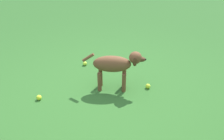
{
  "coord_description": "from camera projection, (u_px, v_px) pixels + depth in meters",
  "views": [
    {
      "loc": [
        -2.39,
        -0.75,
        1.74
      ],
      "look_at": [
        0.12,
        -0.01,
        0.29
      ],
      "focal_mm": 36.46,
      "sensor_mm": 36.0,
      "label": 1
    }
  ],
  "objects": [
    {
      "name": "tennis_ball_1",
      "position": [
        122.0,
        61.0,
        3.8
      ],
      "size": [
        0.07,
        0.07,
        0.07
      ],
      "primitive_type": "sphere",
      "color": "#C1DE37",
      "rests_on": "ground"
    },
    {
      "name": "tennis_ball_0",
      "position": [
        120.0,
        64.0,
        3.69
      ],
      "size": [
        0.07,
        0.07,
        0.07
      ],
      "primitive_type": "sphere",
      "color": "yellow",
      "rests_on": "ground"
    },
    {
      "name": "dog",
      "position": [
        116.0,
        65.0,
        2.95
      ],
      "size": [
        0.31,
        0.81,
        0.56
      ],
      "rotation": [
        0.0,
        0.0,
        4.93
      ],
      "color": "brown",
      "rests_on": "ground"
    },
    {
      "name": "tennis_ball_4",
      "position": [
        85.0,
        63.0,
        3.71
      ],
      "size": [
        0.07,
        0.07,
        0.07
      ],
      "primitive_type": "sphere",
      "color": "#BFDE3C",
      "rests_on": "ground"
    },
    {
      "name": "ground",
      "position": [
        109.0,
        93.0,
        3.03
      ],
      "size": [
        14.0,
        14.0,
        0.0
      ],
      "primitive_type": "plane",
      "color": "#2D6026"
    },
    {
      "name": "tennis_ball_3",
      "position": [
        39.0,
        97.0,
        2.89
      ],
      "size": [
        0.07,
        0.07,
        0.07
      ],
      "primitive_type": "sphere",
      "color": "#CBE42E",
      "rests_on": "ground"
    },
    {
      "name": "tennis_ball_2",
      "position": [
        148.0,
        86.0,
        3.12
      ],
      "size": [
        0.07,
        0.07,
        0.07
      ],
      "primitive_type": "sphere",
      "color": "#C0DD31",
      "rests_on": "ground"
    }
  ]
}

